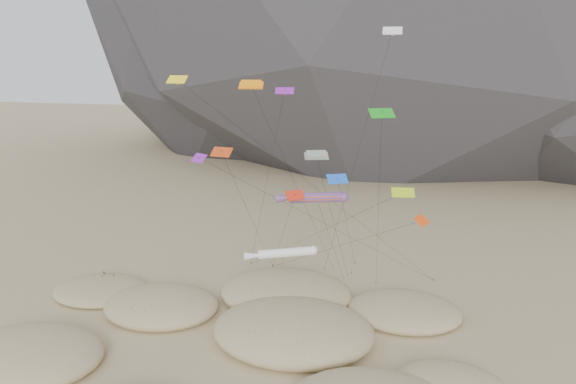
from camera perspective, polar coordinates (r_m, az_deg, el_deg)
name	(u,v)px	position (r m, az deg, el deg)	size (l,w,h in m)	color
ground	(247,366)	(51.98, -4.22, -17.17)	(500.00, 500.00, 0.00)	#CCB789
dunes	(250,334)	(55.46, -3.85, -14.22)	(48.89, 36.11, 3.98)	#CCB789
dune_grass	(247,335)	(55.02, -4.15, -14.31)	(43.55, 28.64, 1.60)	black
kite_stakes	(327,272)	(71.83, 3.96, -8.06)	(23.46, 8.48, 0.30)	#3F2D1E
rainbow_tube_kite	(314,198)	(56.00, 2.65, -0.58)	(7.43, 11.43, 13.72)	#D85816
white_tube_kite	(282,253)	(53.24, -0.57, -6.22)	(8.76, 20.54, 9.23)	white
orange_parafoil	(252,88)	(58.31, -3.63, 10.55)	(8.19, 12.28, 24.30)	orange
multi_parafoil	(317,157)	(56.98, 2.93, 3.61)	(3.21, 11.41, 17.36)	#FB341A
delta_kites	(312,145)	(56.30, 2.49, 4.76)	(27.41, 20.78, 29.53)	red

